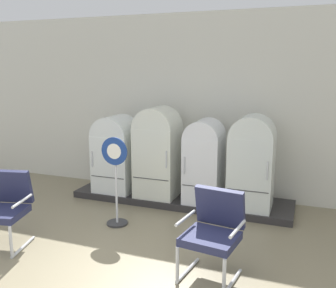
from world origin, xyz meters
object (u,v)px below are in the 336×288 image
at_px(refrigerator_1, 158,150).
at_px(armchair_right, 214,228).
at_px(refrigerator_3, 252,160).
at_px(armchair_left, 4,204).
at_px(sign_stand, 116,185).
at_px(refrigerator_2, 204,159).
at_px(refrigerator_0, 116,152).

height_order(refrigerator_1, armchair_right, refrigerator_1).
distance_m(refrigerator_1, refrigerator_3, 1.61).
distance_m(refrigerator_3, armchair_left, 3.67).
relative_size(armchair_left, sign_stand, 0.74).
height_order(refrigerator_2, armchair_right, refrigerator_2).
height_order(refrigerator_1, armchair_left, refrigerator_1).
bearing_deg(refrigerator_3, sign_stand, -147.79).
relative_size(refrigerator_2, sign_stand, 1.03).
relative_size(refrigerator_1, refrigerator_2, 1.12).
height_order(refrigerator_3, armchair_right, refrigerator_3).
height_order(refrigerator_0, refrigerator_2, refrigerator_2).
height_order(refrigerator_1, sign_stand, refrigerator_1).
distance_m(refrigerator_2, refrigerator_3, 0.78).
xyz_separation_m(refrigerator_2, armchair_left, (-2.11, -2.24, -0.29)).
xyz_separation_m(refrigerator_1, armchair_left, (-1.27, -2.25, -0.38)).
bearing_deg(refrigerator_0, refrigerator_2, -0.28).
distance_m(refrigerator_1, armchair_left, 2.61).
xyz_separation_m(refrigerator_3, armchair_right, (-0.12, -2.00, -0.34)).
height_order(refrigerator_0, armchair_right, refrigerator_0).
bearing_deg(sign_stand, refrigerator_0, 118.17).
bearing_deg(armchair_left, armchair_right, 4.90).
bearing_deg(armchair_right, armchair_left, -175.10).
bearing_deg(sign_stand, refrigerator_1, 80.17).
xyz_separation_m(refrigerator_2, armchair_right, (0.66, -2.01, -0.29)).
relative_size(refrigerator_0, armchair_left, 1.39).
relative_size(refrigerator_1, armchair_right, 1.58).
distance_m(refrigerator_2, armchair_right, 2.13).
relative_size(refrigerator_1, sign_stand, 1.16).
bearing_deg(armchair_right, refrigerator_2, 108.32).
distance_m(refrigerator_1, sign_stand, 1.22).
bearing_deg(refrigerator_2, sign_stand, -131.90).
relative_size(armchair_left, armchair_right, 1.00).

